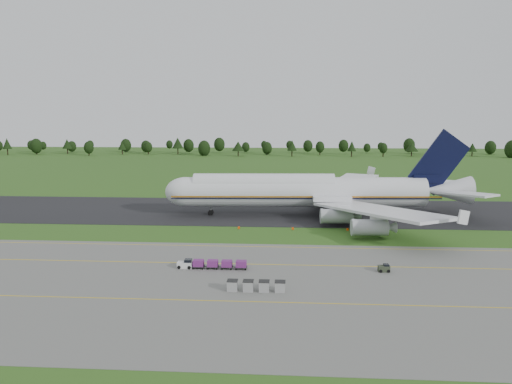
# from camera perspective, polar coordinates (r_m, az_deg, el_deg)

# --- Properties ---
(ground) EXTENTS (600.00, 600.00, 0.00)m
(ground) POSITION_cam_1_polar(r_m,az_deg,el_deg) (110.79, 0.91, -4.96)
(ground) COLOR #2B5319
(ground) RESTS_ON ground
(apron) EXTENTS (300.00, 52.00, 0.06)m
(apron) POSITION_cam_1_polar(r_m,az_deg,el_deg) (78.23, -0.36, -10.85)
(apron) COLOR #61615C
(apron) RESTS_ON ground
(taxiway) EXTENTS (300.00, 40.00, 0.08)m
(taxiway) POSITION_cam_1_polar(r_m,az_deg,el_deg) (138.12, 1.49, -2.19)
(taxiway) COLOR black
(taxiway) RESTS_ON ground
(apron_markings) EXTENTS (300.00, 30.20, 0.01)m
(apron_markings) POSITION_cam_1_polar(r_m,az_deg,el_deg) (84.85, -0.01, -9.24)
(apron_markings) COLOR gold
(apron_markings) RESTS_ON apron
(tree_line) EXTENTS (527.16, 22.56, 11.38)m
(tree_line) POSITION_cam_1_polar(r_m,az_deg,el_deg) (328.36, 4.05, 5.18)
(tree_line) COLOR black
(tree_line) RESTS_ON ground
(aircraft) EXTENTS (81.15, 79.12, 22.82)m
(aircraft) POSITION_cam_1_polar(r_m,az_deg,el_deg) (131.93, 6.26, 0.10)
(aircraft) COLOR silver
(aircraft) RESTS_ON ground
(baggage_train) EXTENTS (12.10, 1.55, 1.49)m
(baggage_train) POSITION_cam_1_polar(r_m,az_deg,el_deg) (87.35, -5.17, -8.20)
(baggage_train) COLOR silver
(baggage_train) RESTS_ON apron
(utility_cart) EXTENTS (1.98, 1.33, 1.04)m
(utility_cart) POSITION_cam_1_polar(r_m,az_deg,el_deg) (88.11, 14.41, -8.49)
(utility_cart) COLOR #2D3525
(utility_cart) RESTS_ON apron
(uld_row) EXTENTS (8.82, 1.62, 1.60)m
(uld_row) POSITION_cam_1_polar(r_m,az_deg,el_deg) (76.39, 0.02, -10.67)
(uld_row) COLOR gray
(uld_row) RESTS_ON apron
(edge_markers) EXTENTS (25.65, 0.30, 0.60)m
(edge_markers) POSITION_cam_1_polar(r_m,az_deg,el_deg) (116.15, 4.23, -4.20)
(edge_markers) COLOR #F54407
(edge_markers) RESTS_ON ground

